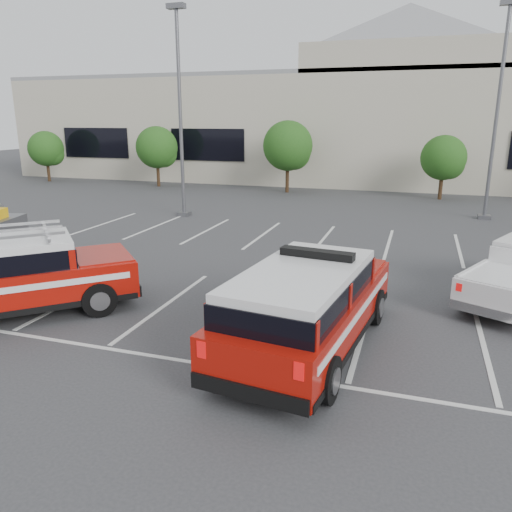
{
  "coord_description": "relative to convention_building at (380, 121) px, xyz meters",
  "views": [
    {
      "loc": [
        3.7,
        -11.53,
        5.01
      ],
      "look_at": [
        -0.73,
        2.0,
        1.05
      ],
      "focal_mm": 35.0,
      "sensor_mm": 36.0,
      "label": 1
    }
  ],
  "objects": [
    {
      "name": "light_pole_mid",
      "position": [
        6.82,
        -15.86,
        0.47
      ],
      "size": [
        0.9,
        0.6,
        10.24
      ],
      "color": "#59595E",
      "rests_on": "ground"
    },
    {
      "name": "tree_mid_left",
      "position": [
        -5.09,
        -9.82,
        -1.68
      ],
      "size": [
        3.37,
        3.37,
        4.85
      ],
      "color": "#3F2B19",
      "rests_on": "ground"
    },
    {
      "name": "tree_left",
      "position": [
        -15.09,
        -9.82,
        -1.95
      ],
      "size": [
        3.07,
        3.07,
        4.42
      ],
      "color": "#3F2B19",
      "rests_on": "ground"
    },
    {
      "name": "stall_markings",
      "position": [
        -0.18,
        -27.36,
        -4.71
      ],
      "size": [
        23.0,
        15.0,
        0.01
      ],
      "primitive_type": "cube",
      "color": "silver",
      "rests_on": "ground"
    },
    {
      "name": "fire_chief_suv",
      "position": [
        1.42,
        -33.34,
        -3.83
      ],
      "size": [
        3.0,
        6.42,
        2.18
      ],
      "rotation": [
        0.0,
        0.0,
        -0.12
      ],
      "color": "#990F07",
      "rests_on": "ground"
    },
    {
      "name": "tree_far_left",
      "position": [
        -25.09,
        -9.82,
        -2.22
      ],
      "size": [
        2.77,
        2.77,
        3.99
      ],
      "color": "#3F2B19",
      "rests_on": "ground"
    },
    {
      "name": "light_pole_left",
      "position": [
        -8.18,
        -19.86,
        0.47
      ],
      "size": [
        0.9,
        0.6,
        10.24
      ],
      "color": "#59595E",
      "rests_on": "ground"
    },
    {
      "name": "ground",
      "position": [
        -0.18,
        -31.86,
        -4.72
      ],
      "size": [
        120.0,
        120.0,
        0.0
      ],
      "primitive_type": "plane",
      "color": "#343437",
      "rests_on": "ground"
    },
    {
      "name": "convention_building",
      "position": [
        0.0,
        0.0,
        0.0
      ],
      "size": [
        60.0,
        16.99,
        13.2
      ],
      "color": "beige",
      "rests_on": "ground"
    },
    {
      "name": "ladder_suv",
      "position": [
        -6.3,
        -33.71,
        -3.81
      ],
      "size": [
        5.76,
        5.65,
        2.28
      ],
      "rotation": [
        0.0,
        0.0,
        -0.81
      ],
      "color": "#990F07",
      "rests_on": "ground"
    },
    {
      "name": "tree_mid_right",
      "position": [
        4.91,
        -9.82,
        -2.22
      ],
      "size": [
        2.77,
        2.77,
        3.99
      ],
      "color": "#3F2B19",
      "rests_on": "ground"
    }
  ]
}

